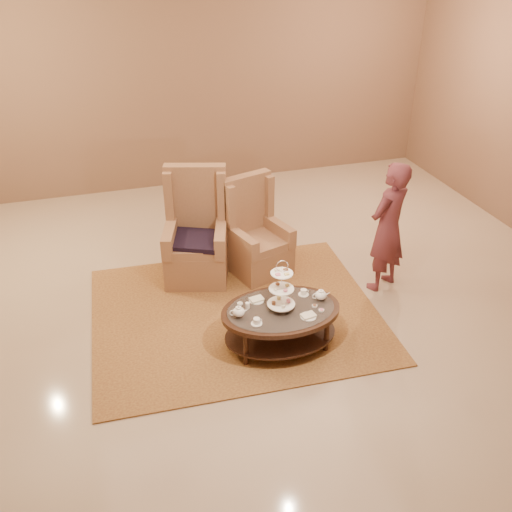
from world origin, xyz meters
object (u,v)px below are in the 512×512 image
object	(u,v)px
armchair_left	(197,241)
person	(388,227)
armchair_right	(255,240)
tea_table	(281,315)

from	to	relation	value
armchair_left	person	world-z (taller)	person
armchair_left	armchair_right	bearing A→B (deg)	8.74
armchair_right	person	world-z (taller)	person
armchair_left	person	size ratio (longest dim) A/B	0.86
armchair_right	person	bearing A→B (deg)	-48.38
armchair_left	person	bearing A→B (deg)	-7.50
tea_table	person	bearing A→B (deg)	27.17
tea_table	armchair_left	size ratio (longest dim) A/B	0.92
armchair_left	armchair_right	world-z (taller)	armchair_left
tea_table	armchair_right	bearing A→B (deg)	85.25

